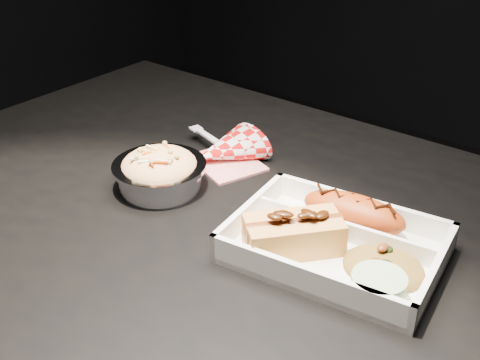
% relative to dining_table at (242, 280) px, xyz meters
% --- Properties ---
extents(dining_table, '(1.20, 0.80, 0.75)m').
position_rel_dining_table_xyz_m(dining_table, '(0.00, 0.00, 0.00)').
color(dining_table, black).
rests_on(dining_table, ground).
extents(food_tray, '(0.27, 0.21, 0.04)m').
position_rel_dining_table_xyz_m(food_tray, '(0.13, 0.02, 0.10)').
color(food_tray, white).
rests_on(food_tray, dining_table).
extents(fried_pastry, '(0.14, 0.07, 0.05)m').
position_rel_dining_table_xyz_m(fried_pastry, '(0.12, 0.08, 0.12)').
color(fried_pastry, '#A83D10').
rests_on(fried_pastry, food_tray).
extents(hotdog, '(0.12, 0.13, 0.06)m').
position_rel_dining_table_xyz_m(hotdog, '(0.09, -0.01, 0.12)').
color(hotdog, '#E8A24F').
rests_on(hotdog, food_tray).
extents(fried_rice_mound, '(0.11, 0.09, 0.03)m').
position_rel_dining_table_xyz_m(fried_rice_mound, '(0.19, 0.02, 0.11)').
color(fried_rice_mound, olive).
rests_on(fried_rice_mound, food_tray).
extents(cupcake_liner, '(0.06, 0.06, 0.03)m').
position_rel_dining_table_xyz_m(cupcake_liner, '(0.21, -0.03, 0.11)').
color(cupcake_liner, '#A9C796').
rests_on(cupcake_liner, food_tray).
extents(foil_coleslaw_cup, '(0.14, 0.14, 0.07)m').
position_rel_dining_table_xyz_m(foil_coleslaw_cup, '(-0.16, 0.00, 0.12)').
color(foil_coleslaw_cup, silver).
rests_on(foil_coleslaw_cup, dining_table).
extents(napkin_fork, '(0.17, 0.14, 0.10)m').
position_rel_dining_table_xyz_m(napkin_fork, '(-0.14, 0.13, 0.11)').
color(napkin_fork, red).
rests_on(napkin_fork, dining_table).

